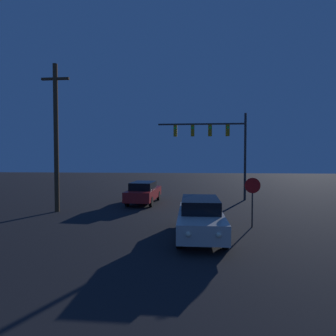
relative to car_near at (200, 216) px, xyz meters
name	(u,v)px	position (x,y,z in m)	size (l,w,h in m)	color
car_near	(200,216)	(0.00, 0.00, 0.00)	(1.86, 4.83, 1.57)	beige
car_far	(144,192)	(-3.77, 7.91, 0.00)	(2.06, 4.90, 1.57)	#B21E1E
traffic_signal_mast	(217,139)	(1.73, 9.97, 3.98)	(6.93, 0.30, 6.80)	#2D2D2D
stop_sign	(252,193)	(2.51, 1.64, 0.82)	(0.73, 0.07, 2.35)	#2D2D2D
utility_pole	(56,136)	(-8.56, 4.45, 3.82)	(1.72, 0.28, 8.98)	#4C3823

